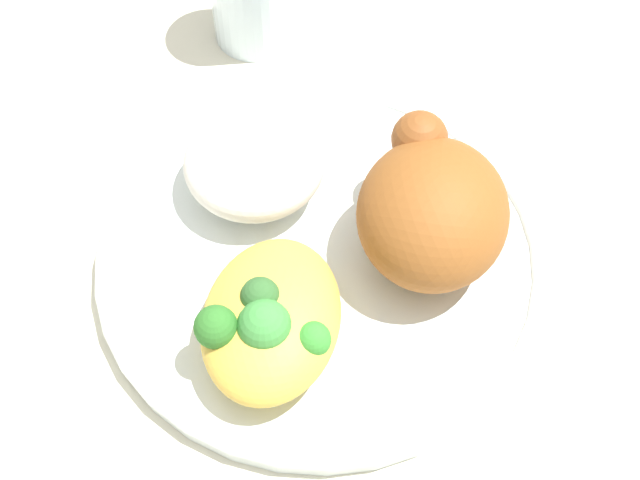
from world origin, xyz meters
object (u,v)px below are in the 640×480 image
object	(u,v)px
roasted_chicken	(432,209)
plate	(320,256)
rice_pile	(254,162)
mac_cheese_with_broccoli	(269,320)

from	to	relation	value
roasted_chicken	plate	bearing A→B (deg)	103.15
plate	roasted_chicken	distance (m)	0.08
rice_pile	mac_cheese_with_broccoli	xyz separation A→B (m)	(-0.11, -0.03, 0.00)
plate	rice_pile	distance (m)	0.07
plate	roasted_chicken	xyz separation A→B (m)	(0.01, -0.06, 0.04)
roasted_chicken	rice_pile	world-z (taller)	roasted_chicken
plate	rice_pile	world-z (taller)	rice_pile
rice_pile	mac_cheese_with_broccoli	distance (m)	0.11
roasted_chicken	rice_pile	size ratio (longest dim) A/B	1.24
plate	rice_pile	bearing A→B (deg)	48.44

